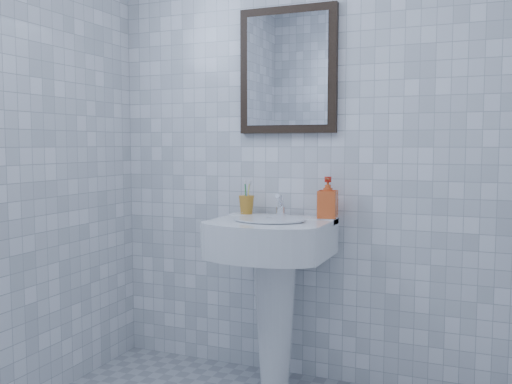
% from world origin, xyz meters
% --- Properties ---
extents(wall_back, '(2.20, 0.02, 2.50)m').
position_xyz_m(wall_back, '(0.00, 1.20, 1.25)').
color(wall_back, white).
rests_on(wall_back, ground).
extents(washbasin, '(0.55, 0.40, 0.84)m').
position_xyz_m(washbasin, '(-0.15, 0.99, 0.56)').
color(washbasin, white).
rests_on(washbasin, ground).
extents(faucet, '(0.05, 0.10, 0.11)m').
position_xyz_m(faucet, '(-0.15, 1.09, 0.88)').
color(faucet, white).
rests_on(faucet, washbasin).
extents(toothbrush_cup, '(0.10, 0.10, 0.09)m').
position_xyz_m(toothbrush_cup, '(-0.34, 1.10, 0.88)').
color(toothbrush_cup, '#C28126').
rests_on(toothbrush_cup, washbasin).
extents(soap_dispenser, '(0.10, 0.10, 0.19)m').
position_xyz_m(soap_dispenser, '(0.08, 1.10, 0.93)').
color(soap_dispenser, red).
rests_on(soap_dispenser, washbasin).
extents(wall_mirror, '(0.50, 0.04, 0.62)m').
position_xyz_m(wall_mirror, '(-0.15, 1.18, 1.55)').
color(wall_mirror, black).
rests_on(wall_mirror, wall_back).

